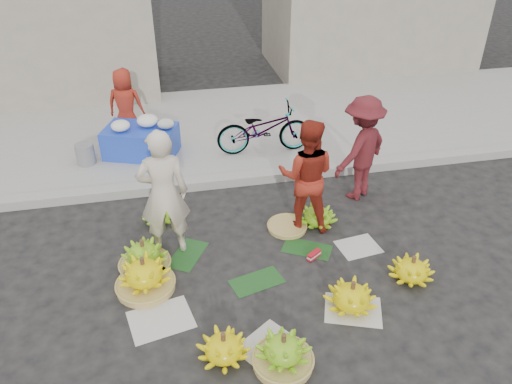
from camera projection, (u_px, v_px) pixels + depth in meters
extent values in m
plane|color=black|center=(261.00, 270.00, 6.40)|extent=(80.00, 80.00, 0.00)
cube|color=gray|center=(233.00, 180.00, 8.18)|extent=(40.00, 0.25, 0.15)
cube|color=gray|center=(216.00, 128.00, 9.93)|extent=(40.00, 4.00, 0.12)
cube|color=#9E9581|center=(7.00, 4.00, 10.62)|extent=(6.00, 3.00, 4.00)
cylinder|color=#AB8E47|center=(146.00, 286.00, 6.09)|extent=(0.71, 0.71, 0.09)
cylinder|color=#4C301E|center=(142.00, 262.00, 5.89)|extent=(0.05, 0.05, 0.12)
cylinder|color=#4C301E|center=(223.00, 338.00, 5.08)|extent=(0.05, 0.05, 0.12)
cylinder|color=#AB8E47|center=(283.00, 361.00, 5.13)|extent=(0.62, 0.62, 0.09)
cylinder|color=#4C301E|center=(284.00, 339.00, 4.96)|extent=(0.05, 0.05, 0.12)
cylinder|color=#4C301E|center=(353.00, 286.00, 5.69)|extent=(0.05, 0.05, 0.12)
cylinder|color=#4C301E|center=(414.00, 260.00, 6.11)|extent=(0.05, 0.05, 0.12)
cylinder|color=#4C301E|center=(319.00, 208.00, 7.11)|extent=(0.05, 0.05, 0.12)
cylinder|color=#AB8E47|center=(145.00, 265.00, 6.41)|extent=(0.65, 0.65, 0.09)
cylinder|color=#4C301E|center=(142.00, 244.00, 6.23)|extent=(0.05, 0.05, 0.12)
cylinder|color=#4C301E|center=(158.00, 208.00, 7.17)|extent=(0.05, 0.05, 0.12)
cylinder|color=#AB8E47|center=(287.00, 227.00, 7.14)|extent=(0.62, 0.62, 0.06)
cube|color=red|center=(314.00, 255.00, 6.58)|extent=(0.22, 0.18, 0.09)
imported|color=beige|center=(163.00, 194.00, 6.30)|extent=(0.65, 0.44, 1.77)
imported|color=#A72C19|center=(306.00, 176.00, 6.82)|extent=(0.96, 0.86, 1.64)
imported|color=maroon|center=(361.00, 149.00, 7.48)|extent=(1.23, 1.09, 1.65)
cube|color=#1C3ABA|center=(141.00, 141.00, 8.72)|extent=(1.39, 1.12, 0.50)
ellipsoid|color=white|center=(121.00, 126.00, 8.44)|extent=(0.32, 0.32, 0.18)
ellipsoid|color=white|center=(147.00, 121.00, 8.60)|extent=(0.36, 0.36, 0.20)
ellipsoid|color=white|center=(166.00, 124.00, 8.53)|extent=(0.28, 0.28, 0.15)
cylinder|color=slate|center=(85.00, 154.00, 8.47)|extent=(0.32, 0.32, 0.36)
imported|color=#A72C19|center=(126.00, 105.00, 9.02)|extent=(0.74, 0.58, 1.34)
imported|color=gray|center=(264.00, 129.00, 8.71)|extent=(0.62, 1.68, 0.88)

